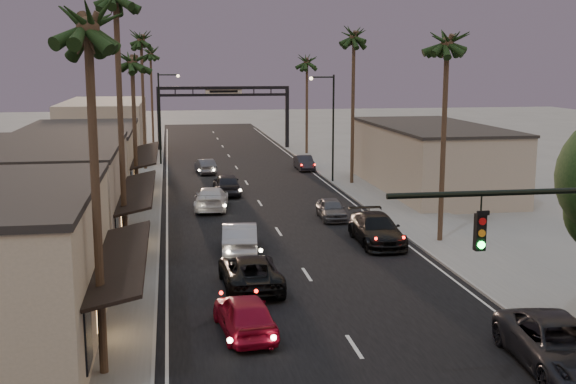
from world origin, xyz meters
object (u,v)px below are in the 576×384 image
object	(u,v)px
arch	(224,102)
streetlight_left	(162,111)
curbside_black	(377,229)
palm_rc	(307,58)
palm_far	(150,50)
oncoming_pickup	(250,272)
palm_ra	(448,35)
oncoming_red	(245,314)
palm_lc	(132,55)
streetlight_right	(330,119)
curbside_near	(560,346)
palm_ld	(141,35)
palm_la	(87,13)
palm_rb	(354,32)
oncoming_silver	(240,238)

from	to	relation	value
arch	streetlight_left	xyz separation A→B (m)	(-6.92, -12.00, -0.20)
curbside_black	arch	bearing A→B (deg)	97.05
streetlight_left	palm_rc	size ratio (longest dim) A/B	0.74
arch	palm_far	bearing A→B (deg)	136.05
oncoming_pickup	streetlight_left	bearing A→B (deg)	-85.51
palm_rc	palm_far	xyz separation A→B (m)	(-16.90, 14.00, 0.97)
arch	streetlight_left	bearing A→B (deg)	-119.97
palm_ra	oncoming_red	world-z (taller)	palm_ra
arch	palm_lc	xyz separation A→B (m)	(-8.60, -34.00, 4.94)
arch	palm_ra	distance (m)	47.17
arch	streetlight_right	bearing A→B (deg)	-74.53
streetlight_left	streetlight_right	bearing A→B (deg)	-43.21
arch	palm_ra	world-z (taller)	palm_ra
oncoming_pickup	curbside_near	world-z (taller)	curbside_near
streetlight_left	oncoming_red	xyz separation A→B (m)	(3.20, -46.11, -4.55)
palm_lc	palm_rc	distance (m)	32.86
palm_ld	curbside_black	size ratio (longest dim) A/B	2.49
palm_la	palm_rb	xyz separation A→B (m)	(17.20, 35.00, 0.97)
arch	palm_ld	world-z (taller)	palm_ld
palm_rb	arch	bearing A→B (deg)	108.30
palm_ra	oncoming_red	size ratio (longest dim) A/B	2.90
palm_lc	oncoming_pickup	xyz separation A→B (m)	(5.70, -18.61, -9.71)
streetlight_left	palm_far	distance (m)	20.96
streetlight_right	oncoming_red	world-z (taller)	streetlight_right
palm_rb	palm_ld	bearing A→B (deg)	147.40
arch	palm_far	size ratio (longest dim) A/B	1.15
arch	palm_la	world-z (taller)	palm_la
palm_rc	curbside_black	bearing A→B (deg)	-95.24
palm_lc	curbside_black	xyz separation A→B (m)	(13.55, -11.79, -9.64)
streetlight_left	palm_la	distance (m)	49.41
streetlight_right	palm_rc	size ratio (longest dim) A/B	0.74
palm_lc	palm_far	distance (m)	42.01
palm_la	arch	bearing A→B (deg)	81.97
palm_ra	palm_rc	bearing A→B (deg)	90.00
palm_rb	oncoming_silver	bearing A→B (deg)	-118.97
palm_ld	palm_far	distance (m)	23.02
streetlight_right	oncoming_pickup	distance (m)	29.66
palm_la	oncoming_red	distance (m)	12.08
oncoming_silver	curbside_near	size ratio (longest dim) A/B	0.86
arch	palm_ra	size ratio (longest dim) A/B	1.15
arch	curbside_black	world-z (taller)	arch
streetlight_right	oncoming_pickup	size ratio (longest dim) A/B	1.65
curbside_black	palm_ra	bearing A→B (deg)	-2.43
streetlight_left	palm_lc	size ratio (longest dim) A/B	0.74
streetlight_left	palm_rc	world-z (taller)	palm_rc
palm_ld	palm_rb	xyz separation A→B (m)	(17.20, -11.00, 0.00)
palm_lc	palm_ra	xyz separation A→B (m)	(17.20, -12.00, 0.97)
palm_lc	curbside_near	world-z (taller)	palm_lc
palm_ld	streetlight_left	bearing A→B (deg)	60.75
oncoming_silver	oncoming_pickup	bearing A→B (deg)	94.23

